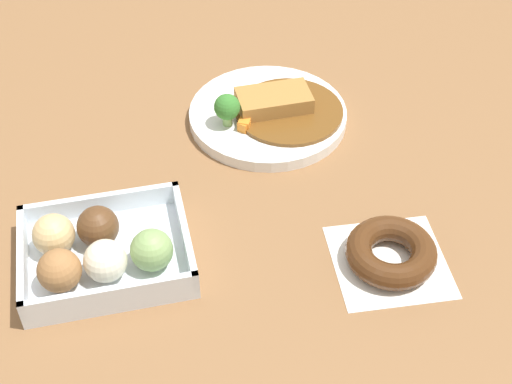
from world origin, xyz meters
The scene contains 4 objects.
ground_plane centered at (0.00, 0.00, 0.00)m, with size 1.60×1.60×0.00m, color brown.
curry_plate centered at (0.11, 0.09, 0.02)m, with size 0.24×0.24×0.07m.
donut_box centered at (-0.15, -0.14, 0.03)m, with size 0.20×0.16×0.06m.
chocolate_ring_donut centered at (0.19, -0.22, 0.02)m, with size 0.15×0.15×0.03m.
Camera 1 is at (-0.10, -0.77, 0.70)m, focal length 52.26 mm.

